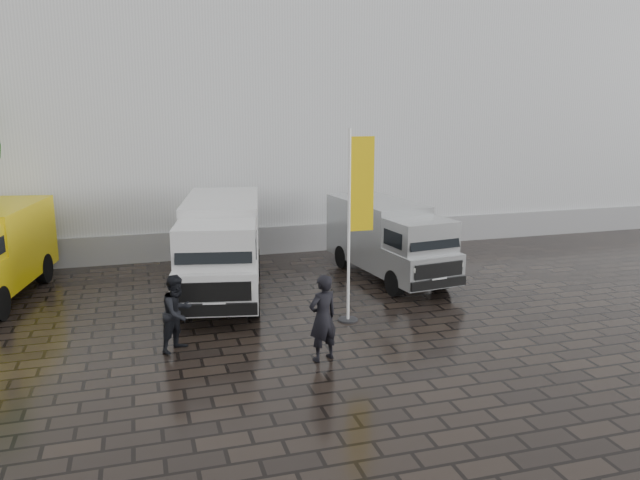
% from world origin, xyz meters
% --- Properties ---
extents(ground, '(120.00, 120.00, 0.00)m').
position_xyz_m(ground, '(0.00, 0.00, 0.00)').
color(ground, black).
rests_on(ground, ground).
extents(exhibition_hall, '(44.00, 16.00, 12.00)m').
position_xyz_m(exhibition_hall, '(2.00, 16.00, 6.00)').
color(exhibition_hall, silver).
rests_on(exhibition_hall, ground).
extents(hall_plinth, '(44.00, 0.15, 1.00)m').
position_xyz_m(hall_plinth, '(2.00, 7.95, 0.50)').
color(hall_plinth, gray).
rests_on(hall_plinth, ground).
extents(van_white, '(3.21, 6.48, 2.69)m').
position_xyz_m(van_white, '(-2.67, 3.47, 1.34)').
color(van_white, silver).
rests_on(van_white, ground).
extents(van_silver, '(2.50, 5.60, 2.35)m').
position_xyz_m(van_silver, '(2.58, 3.82, 1.17)').
color(van_silver, '#B4B8B9').
rests_on(van_silver, ground).
extents(flagpole, '(0.88, 0.50, 4.81)m').
position_xyz_m(flagpole, '(0.26, 0.43, 2.67)').
color(flagpole, black).
rests_on(flagpole, ground).
extents(wheelie_bin, '(0.81, 0.81, 1.11)m').
position_xyz_m(wheelie_bin, '(5.67, 7.32, 0.55)').
color(wheelie_bin, black).
rests_on(wheelie_bin, ground).
extents(person_front, '(0.80, 0.66, 1.89)m').
position_xyz_m(person_front, '(-1.24, -1.74, 0.95)').
color(person_front, black).
rests_on(person_front, ground).
extents(person_tent, '(1.06, 1.06, 1.73)m').
position_xyz_m(person_tent, '(-4.16, -0.32, 0.87)').
color(person_tent, black).
rests_on(person_tent, ground).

